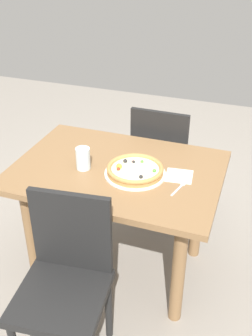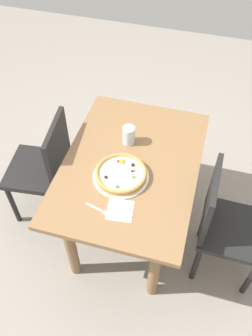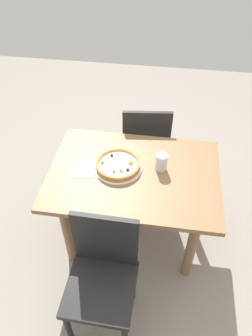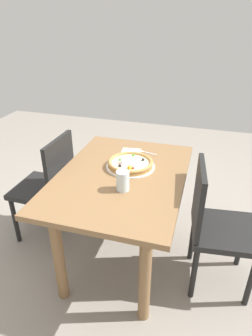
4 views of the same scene
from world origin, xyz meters
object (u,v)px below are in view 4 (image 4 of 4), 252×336
at_px(chair_far, 49,185).
at_px(drinking_glass, 123,181).
at_px(dining_table, 122,191).
at_px(fork, 144,152).
at_px(chair_near, 215,224).
at_px(plate, 130,166).
at_px(napkin, 131,152).
at_px(pizza, 130,163).

distance_m(chair_far, drinking_glass, 0.79).
relative_size(dining_table, fork, 6.94).
height_order(chair_near, drinking_glass, chair_near).
distance_m(chair_near, chair_far, 1.24).
xyz_separation_m(plate, drinking_glass, (-0.29, -0.03, 0.06)).
xyz_separation_m(chair_near, napkin, (0.36, 0.65, 0.25)).
relative_size(pizza, fork, 1.86).
bearing_deg(plate, dining_table, 165.51).
xyz_separation_m(pizza, napkin, (0.23, 0.06, -0.03)).
bearing_deg(chair_far, chair_near, -94.81).
bearing_deg(drinking_glass, napkin, 10.40).
xyz_separation_m(plate, fork, (0.26, -0.04, -0.00)).
relative_size(chair_far, plate, 2.66).
distance_m(plate, pizza, 0.03).
distance_m(dining_table, plate, 0.17).
bearing_deg(chair_far, plate, -88.01).
bearing_deg(drinking_glass, dining_table, 19.73).
height_order(pizza, napkin, pizza).
relative_size(dining_table, plate, 3.46).
distance_m(dining_table, chair_far, 0.64).
bearing_deg(napkin, plate, -164.83).
xyz_separation_m(chair_near, plate, (0.14, 0.59, 0.25)).
relative_size(chair_far, pizza, 2.87).
relative_size(dining_table, napkin, 8.11).
bearing_deg(fork, napkin, 32.07).
xyz_separation_m(fork, napkin, (-0.03, 0.10, -0.00)).
relative_size(plate, napkin, 2.34).
bearing_deg(drinking_glass, chair_far, 68.00).
bearing_deg(pizza, fork, -8.37).
distance_m(chair_near, fork, 0.72).
distance_m(dining_table, chair_near, 0.63).
bearing_deg(dining_table, chair_near, -92.15).
distance_m(drinking_glass, napkin, 0.52).
bearing_deg(fork, pizza, 96.47).
bearing_deg(napkin, pizza, -164.89).
relative_size(fork, drinking_glass, 1.34).
relative_size(dining_table, pizza, 3.74).
bearing_deg(chair_near, pizza, -109.43).
bearing_deg(dining_table, drinking_glass, -160.27).
relative_size(chair_near, drinking_glass, 7.14).
xyz_separation_m(chair_near, drinking_glass, (-0.15, 0.56, 0.31)).
bearing_deg(dining_table, chair_far, 80.65).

